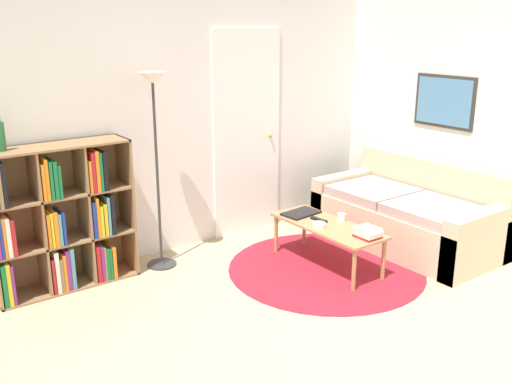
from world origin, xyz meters
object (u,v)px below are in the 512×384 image
object	(u,v)px
laptop	(301,213)
bowl	(319,225)
coffee_table	(327,229)
cup	(341,218)
bookshelf	(59,221)
couch	(410,216)
floor_lamp	(154,117)
bottle_middle	(1,136)

from	to	relation	value
laptop	bowl	xyz separation A→B (m)	(-0.12, -0.38, 0.01)
coffee_table	cup	world-z (taller)	cup
bookshelf	couch	world-z (taller)	bookshelf
coffee_table	bowl	size ratio (longest dim) A/B	9.35
laptop	bowl	bearing A→B (deg)	-107.29
cup	bookshelf	bearing A→B (deg)	155.67
floor_lamp	laptop	xyz separation A→B (m)	(1.20, -0.54, -0.96)
bottle_middle	laptop	bearing A→B (deg)	-15.00
floor_lamp	coffee_table	xyz separation A→B (m)	(1.21, -0.89, -1.01)
cup	bottle_middle	xyz separation A→B (m)	(-2.57, 1.02, 0.89)
coffee_table	bookshelf	bearing A→B (deg)	154.46
couch	laptop	xyz separation A→B (m)	(-1.05, 0.44, 0.12)
bookshelf	laptop	xyz separation A→B (m)	(2.06, -0.63, -0.17)
couch	cup	world-z (taller)	couch
floor_lamp	coffee_table	world-z (taller)	floor_lamp
laptop	cup	size ratio (longest dim) A/B	4.99
bookshelf	couch	bearing A→B (deg)	-18.96
bowl	cup	world-z (taller)	cup
couch	bottle_middle	size ratio (longest dim) A/B	6.55
bowl	bottle_middle	distance (m)	2.67
floor_lamp	couch	xyz separation A→B (m)	(2.26, -0.97, -1.09)
cup	bottle_middle	size ratio (longest dim) A/B	0.27
laptop	cup	xyz separation A→B (m)	(0.16, -0.37, 0.03)
floor_lamp	cup	xyz separation A→B (m)	(1.36, -0.91, -0.93)
bookshelf	coffee_table	size ratio (longest dim) A/B	1.09
floor_lamp	cup	world-z (taller)	floor_lamp
bookshelf	bowl	distance (m)	2.19
coffee_table	laptop	size ratio (longest dim) A/B	3.02
coffee_table	bowl	xyz separation A→B (m)	(-0.12, -0.02, 0.07)
bowl	cup	bearing A→B (deg)	1.04
floor_lamp	bottle_middle	size ratio (longest dim) A/B	6.36
bowl	bookshelf	bearing A→B (deg)	152.56
cup	bottle_middle	distance (m)	2.91
bookshelf	bottle_middle	world-z (taller)	bottle_middle
bookshelf	coffee_table	distance (m)	2.30
floor_lamp	coffee_table	bearing A→B (deg)	-36.40
coffee_table	floor_lamp	bearing A→B (deg)	143.60
coffee_table	bottle_middle	world-z (taller)	bottle_middle
laptop	bowl	world-z (taller)	bowl
bowl	cup	distance (m)	0.28
bowl	bottle_middle	world-z (taller)	bottle_middle
laptop	bowl	size ratio (longest dim) A/B	3.09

